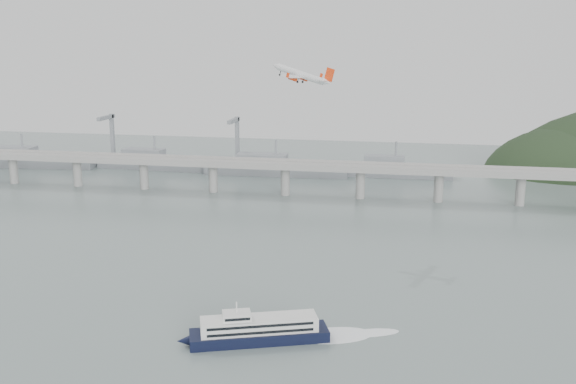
# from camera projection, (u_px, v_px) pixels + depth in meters

# --- Properties ---
(ground) EXTENTS (900.00, 900.00, 0.00)m
(ground) POSITION_uv_depth(u_px,v_px,m) (260.00, 317.00, 253.52)
(ground) COLOR slate
(ground) RESTS_ON ground
(bridge) EXTENTS (800.00, 22.00, 23.90)m
(bridge) POSITION_uv_depth(u_px,v_px,m) (328.00, 171.00, 441.17)
(bridge) COLOR gray
(bridge) RESTS_ON ground
(distant_fleet) EXTENTS (453.00, 60.90, 40.00)m
(distant_fleet) POSITION_uv_depth(u_px,v_px,m) (147.00, 162.00, 534.60)
(distant_fleet) COLOR gray
(distant_fleet) RESTS_ON ground
(ferry) EXTENTS (75.88, 34.20, 14.89)m
(ferry) POSITION_uv_depth(u_px,v_px,m) (259.00, 330.00, 232.75)
(ferry) COLOR black
(ferry) RESTS_ON ground
(airliner) EXTENTS (33.65, 31.43, 11.48)m
(airliner) POSITION_uv_depth(u_px,v_px,m) (302.00, 75.00, 323.32)
(airliner) COLOR silver
(airliner) RESTS_ON ground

